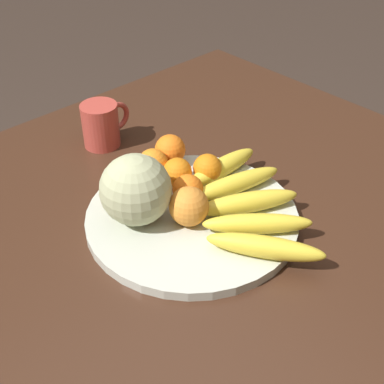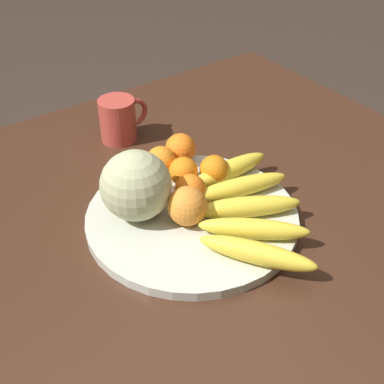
{
  "view_description": "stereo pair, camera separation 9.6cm",
  "coord_description": "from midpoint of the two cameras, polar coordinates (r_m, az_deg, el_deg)",
  "views": [
    {
      "loc": [
        -0.49,
        -0.58,
        1.38
      ],
      "look_at": [
        0.04,
        -0.02,
        0.8
      ],
      "focal_mm": 50.0,
      "sensor_mm": 36.0,
      "label": 1
    },
    {
      "loc": [
        -0.41,
        -0.64,
        1.38
      ],
      "look_at": [
        0.04,
        -0.02,
        0.8
      ],
      "focal_mm": 50.0,
      "sensor_mm": 36.0,
      "label": 2
    }
  ],
  "objects": [
    {
      "name": "kitchen_table",
      "position": [
        1.06,
        -4.91,
        -7.47
      ],
      "size": [
        1.34,
        1.07,
        0.73
      ],
      "color": "#3D2316",
      "rests_on": "ground_plane"
    },
    {
      "name": "fruit_bowl",
      "position": [
        1.0,
        -2.76,
        -2.76
      ],
      "size": [
        0.4,
        0.4,
        0.02
      ],
      "color": "beige",
      "rests_on": "kitchen_table"
    },
    {
      "name": "melon",
      "position": [
        0.95,
        -8.92,
        0.13
      ],
      "size": [
        0.13,
        0.13,
        0.13
      ],
      "color": "#B2B789",
      "rests_on": "fruit_bowl"
    },
    {
      "name": "orange_mid_center",
      "position": [
        1.05,
        -9.6,
        1.94
      ],
      "size": [
        0.07,
        0.07,
        0.07
      ],
      "color": "orange",
      "rests_on": "fruit_bowl"
    },
    {
      "name": "orange_back_right",
      "position": [
        0.95,
        -3.22,
        -1.65
      ],
      "size": [
        0.07,
        0.07,
        0.07
      ],
      "color": "orange",
      "rests_on": "fruit_bowl"
    },
    {
      "name": "banana_bunch",
      "position": [
        0.99,
        2.78,
        -1.34
      ],
      "size": [
        0.28,
        0.33,
        0.04
      ],
      "rotation": [
        0.0,
        0.0,
        5.79
      ],
      "color": "brown",
      "rests_on": "fruit_bowl"
    },
    {
      "name": "ceramic_mug",
      "position": [
        1.23,
        -11.85,
        6.99
      ],
      "size": [
        0.12,
        0.08,
        0.1
      ],
      "rotation": [
        0.0,
        0.0,
        0.0
      ],
      "color": "#B74238",
      "rests_on": "kitchen_table"
    },
    {
      "name": "orange_side_extra",
      "position": [
        1.06,
        -0.94,
        2.46
      ],
      "size": [
        0.06,
        0.06,
        0.06
      ],
      "color": "orange",
      "rests_on": "fruit_bowl"
    },
    {
      "name": "orange_back_left",
      "position": [
        1.0,
        -3.19,
        0.16
      ],
      "size": [
        0.06,
        0.06,
        0.06
      ],
      "color": "orange",
      "rests_on": "fruit_bowl"
    },
    {
      "name": "orange_top_small",
      "position": [
        1.08,
        -6.75,
        2.93
      ],
      "size": [
        0.06,
        0.06,
        0.06
      ],
      "color": "orange",
      "rests_on": "fruit_bowl"
    },
    {
      "name": "produce_tag",
      "position": [
        1.03,
        -6.48,
        -0.91
      ],
      "size": [
        0.1,
        0.05,
        0.0
      ],
      "rotation": [
        0.0,
        0.0,
        -0.13
      ],
      "color": "white",
      "rests_on": "fruit_bowl"
    },
    {
      "name": "orange_front_left",
      "position": [
        1.11,
        -4.83,
        4.43
      ],
      "size": [
        0.06,
        0.06,
        0.06
      ],
      "color": "orange",
      "rests_on": "fruit_bowl"
    },
    {
      "name": "orange_front_right",
      "position": [
        1.05,
        -4.19,
        2.03
      ],
      "size": [
        0.06,
        0.06,
        0.06
      ],
      "color": "orange",
      "rests_on": "fruit_bowl"
    }
  ]
}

